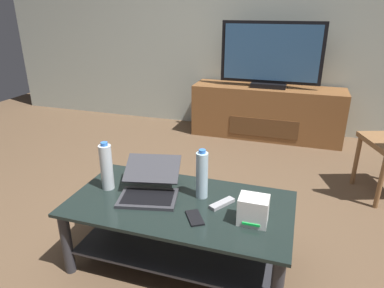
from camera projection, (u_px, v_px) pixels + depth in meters
name	position (u px, v px, depth m)	size (l,w,h in m)	color
ground_plane	(167.00, 241.00, 2.24)	(7.68, 7.68, 0.00)	brown
back_wall	(244.00, 8.00, 3.92)	(6.40, 0.12, 2.80)	#A8B2A8
coffee_table	(180.00, 221.00, 1.97)	(1.24, 0.65, 0.40)	black
media_cabinet	(266.00, 112.00, 3.94)	(1.67, 0.45, 0.59)	brown
television	(271.00, 56.00, 3.69)	(1.08, 0.20, 0.70)	black
laptop	(150.00, 186.00, 1.99)	(0.40, 0.43, 0.17)	#333338
router_box	(253.00, 210.00, 1.72)	(0.15, 0.12, 0.14)	white
water_bottle_near	(106.00, 167.00, 2.02)	(0.07, 0.07, 0.30)	silver
water_bottle_far	(202.00, 175.00, 1.93)	(0.07, 0.07, 0.29)	silver
cell_phone	(195.00, 218.00, 1.77)	(0.07, 0.14, 0.01)	black
tv_remote	(222.00, 204.00, 1.89)	(0.04, 0.16, 0.02)	#99999E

